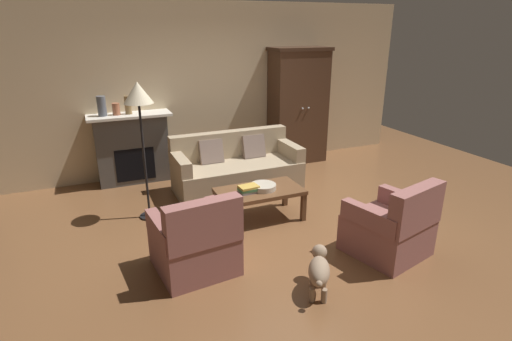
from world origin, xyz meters
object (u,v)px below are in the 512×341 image
at_px(armchair_near_right, 391,228).
at_px(floor_lamp, 139,101).
at_px(fireplace, 133,148).
at_px(coffee_table, 259,193).
at_px(mantel_vase_slate, 102,106).
at_px(dog, 319,270).
at_px(mantel_vase_bronze, 128,105).
at_px(couch, 236,169).
at_px(book_stack, 249,189).
at_px(fruit_bowl, 263,187).
at_px(mantel_vase_terracotta, 116,109).
at_px(armchair_near_left, 196,243).
at_px(armoire, 298,106).

height_order(armchair_near_right, floor_lamp, floor_lamp).
xyz_separation_m(fireplace, coffee_table, (1.31, -2.07, -0.20)).
height_order(mantel_vase_slate, dog, mantel_vase_slate).
xyz_separation_m(coffee_table, mantel_vase_bronze, (-1.31, 2.05, 0.89)).
distance_m(fireplace, armchair_near_right, 4.13).
xyz_separation_m(mantel_vase_slate, dog, (1.58, -3.69, -1.03)).
height_order(couch, mantel_vase_bronze, mantel_vase_bronze).
distance_m(coffee_table, book_stack, 0.19).
bearing_deg(fireplace, dog, -72.04).
bearing_deg(fruit_bowl, mantel_vase_terracotta, 126.78).
relative_size(book_stack, armchair_near_left, 0.29).
bearing_deg(armchair_near_left, couch, 58.73).
xyz_separation_m(coffee_table, fruit_bowl, (0.05, -0.01, 0.09)).
xyz_separation_m(fireplace, mantel_vase_slate, (-0.38, -0.02, 0.70)).
relative_size(couch, armchair_near_right, 2.06).
bearing_deg(mantel_vase_bronze, couch, -33.78).
relative_size(armoire, book_stack, 8.14).
relative_size(mantel_vase_slate, armchair_near_right, 0.32).
relative_size(armoire, armchair_near_right, 2.21).
relative_size(mantel_vase_terracotta, mantel_vase_bronze, 0.66).
bearing_deg(mantel_vase_slate, fireplace, 2.70).
bearing_deg(fruit_bowl, couch, 87.49).
bearing_deg(mantel_vase_terracotta, mantel_vase_bronze, 0.00).
height_order(mantel_vase_slate, armchair_near_right, mantel_vase_slate).
height_order(armoire, mantel_vase_terracotta, armoire).
bearing_deg(couch, fruit_bowl, -92.51).
relative_size(armoire, fruit_bowl, 6.18).
height_order(coffee_table, mantel_vase_slate, mantel_vase_slate).
bearing_deg(book_stack, mantel_vase_terracotta, 122.46).
bearing_deg(fireplace, book_stack, -61.42).
height_order(fireplace, mantel_vase_slate, mantel_vase_slate).
bearing_deg(fruit_bowl, armoire, 51.46).
distance_m(fireplace, coffee_table, 2.46).
height_order(mantel_vase_slate, armchair_near_left, mantel_vase_slate).
height_order(fireplace, coffee_table, fireplace).
distance_m(mantel_vase_slate, armchair_near_right, 4.43).
relative_size(mantel_vase_slate, mantel_vase_terracotta, 1.65).
height_order(fruit_bowl, armchair_near_right, armchair_near_right).
height_order(fireplace, armoire, armoire).
distance_m(coffee_table, dog, 1.64).
height_order(coffee_table, fruit_bowl, fruit_bowl).
xyz_separation_m(couch, armchair_near_right, (0.88, -2.46, -0.00)).
xyz_separation_m(book_stack, floor_lamp, (-1.15, 0.67, 1.08)).
height_order(armchair_near_left, floor_lamp, floor_lamp).
distance_m(mantel_vase_terracotta, mantel_vase_bronze, 0.19).
relative_size(couch, dog, 3.82).
height_order(mantel_vase_bronze, floor_lamp, floor_lamp).
xyz_separation_m(mantel_vase_terracotta, floor_lamp, (0.17, -1.41, 0.33)).
distance_m(fruit_bowl, mantel_vase_slate, 2.82).
bearing_deg(armchair_near_left, mantel_vase_terracotta, 98.22).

